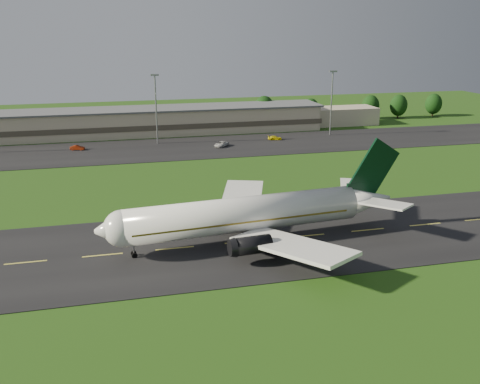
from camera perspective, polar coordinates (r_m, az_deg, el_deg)
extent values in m
plane|color=#204310|center=(84.70, -6.96, -6.04)|extent=(360.00, 360.00, 0.00)
cube|color=black|center=(84.68, -6.96, -6.01)|extent=(220.00, 30.00, 0.10)
cube|color=black|center=(153.31, -10.35, 4.41)|extent=(260.00, 30.00, 0.10)
cylinder|color=white|center=(84.80, 0.37, -2.39)|extent=(38.35, 9.05, 5.60)
sphere|color=white|center=(80.86, -12.46, -3.82)|extent=(5.60, 5.60, 5.60)
cone|color=white|center=(80.70, -13.87, -3.96)|extent=(4.47, 5.72, 5.38)
cone|color=white|center=(94.33, 13.36, -0.83)|extent=(9.46, 6.29, 5.49)
cube|color=olive|center=(84.76, 0.05, -2.65)|extent=(35.37, 8.82, 0.28)
cube|color=black|center=(80.61, -12.91, -3.49)|extent=(2.27, 3.17, 0.65)
cube|color=white|center=(77.08, 5.57, -5.74)|extent=(15.38, 19.98, 2.20)
cube|color=white|center=(96.20, 0.15, -0.93)|extent=(12.73, 20.22, 2.20)
cube|color=white|center=(90.10, 15.08, -1.21)|extent=(8.01, 9.30, 0.91)
cube|color=white|center=(98.11, 11.86, 0.52)|extent=(6.98, 9.39, 0.91)
cube|color=black|center=(93.02, 12.66, 0.13)|extent=(5.03, 1.01, 3.00)
cube|color=black|center=(93.35, 14.12, 2.45)|extent=(9.44, 1.31, 10.55)
cylinder|color=black|center=(78.00, 1.29, -5.69)|extent=(5.82, 3.20, 2.70)
cylinder|color=black|center=(92.16, -2.18, -2.03)|extent=(5.82, 3.20, 2.70)
cube|color=#C5B296|center=(176.09, -10.96, 7.33)|extent=(120.00, 15.00, 8.00)
cube|color=#4C4438|center=(176.22, -10.95, 7.07)|extent=(121.00, 15.40, 1.60)
cube|color=#595B60|center=(175.45, -11.04, 8.66)|extent=(122.00, 16.00, 0.50)
cube|color=#C5B296|center=(194.60, 10.24, 7.99)|extent=(28.00, 11.00, 6.00)
cylinder|color=gray|center=(159.72, -8.93, 8.62)|extent=(0.44, 0.44, 20.00)
cube|color=gray|center=(158.56, -9.11, 12.23)|extent=(2.40, 1.20, 0.50)
cylinder|color=gray|center=(173.29, 9.72, 9.25)|extent=(0.44, 0.44, 20.00)
cube|color=gray|center=(172.23, 9.89, 12.57)|extent=(2.40, 1.20, 0.50)
cylinder|color=black|center=(188.88, -21.32, 6.24)|extent=(0.56, 0.56, 2.25)
ellipsoid|color=black|center=(188.43, -21.41, 7.06)|extent=(5.25, 5.25, 6.57)
cylinder|color=black|center=(192.63, 2.57, 7.72)|extent=(0.56, 0.56, 3.16)
ellipsoid|color=black|center=(192.04, 2.59, 8.85)|extent=(7.36, 7.36, 9.21)
cylinder|color=black|center=(200.05, 7.50, 7.87)|extent=(0.56, 0.56, 2.64)
ellipsoid|color=black|center=(199.57, 7.54, 8.78)|extent=(6.15, 6.15, 7.69)
cylinder|color=black|center=(209.78, 13.68, 7.98)|extent=(0.56, 0.56, 2.79)
ellipsoid|color=black|center=(209.29, 13.75, 8.90)|extent=(6.51, 6.51, 8.14)
cylinder|color=black|center=(214.50, 16.48, 7.96)|extent=(0.56, 0.56, 2.78)
ellipsoid|color=black|center=(214.02, 16.56, 8.85)|extent=(6.48, 6.48, 8.09)
cylinder|color=black|center=(223.64, 19.86, 7.99)|extent=(0.56, 0.56, 2.72)
ellipsoid|color=black|center=(223.19, 19.94, 8.83)|extent=(6.34, 6.34, 7.92)
imported|color=maroon|center=(157.44, -16.96, 4.54)|extent=(4.20, 2.33, 1.31)
imported|color=silver|center=(155.21, -1.99, 5.13)|extent=(5.30, 5.43, 1.44)
imported|color=yellow|center=(164.89, 3.74, 5.78)|extent=(4.46, 2.49, 1.22)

